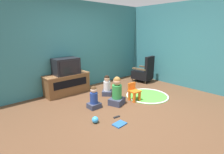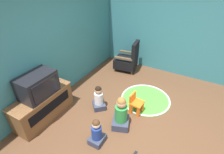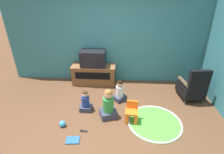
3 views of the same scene
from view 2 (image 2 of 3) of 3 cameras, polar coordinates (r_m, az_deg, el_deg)
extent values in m
plane|color=brown|center=(3.51, 7.05, -17.79)|extent=(30.00, 30.00, 0.00)
cube|color=teal|center=(3.73, -23.69, 8.01)|extent=(5.74, 0.12, 2.61)
cube|color=teal|center=(5.02, 25.29, 13.54)|extent=(0.12, 5.16, 2.61)
cube|color=brown|center=(3.85, -21.55, -8.77)|extent=(1.24, 0.45, 0.58)
cube|color=#90603A|center=(3.68, -22.41, -5.48)|extent=(1.26, 0.46, 0.02)
cube|color=black|center=(3.66, -19.37, -9.25)|extent=(0.99, 0.01, 0.21)
cube|color=black|center=(3.55, -23.14, -2.48)|extent=(0.69, 0.43, 0.45)
cube|color=black|center=(3.39, -20.76, -3.56)|extent=(0.57, 0.02, 0.35)
cylinder|color=brown|center=(5.61, 2.49, 4.43)|extent=(0.04, 0.04, 0.10)
cylinder|color=brown|center=(5.24, 0.91, 2.30)|extent=(0.04, 0.04, 0.10)
cylinder|color=brown|center=(5.49, 7.69, 3.47)|extent=(0.04, 0.04, 0.10)
cylinder|color=brown|center=(5.11, 6.45, 1.22)|extent=(0.04, 0.04, 0.10)
cube|color=black|center=(5.26, 4.46, 4.72)|extent=(0.61, 0.69, 0.28)
cube|color=black|center=(5.03, 7.62, 8.31)|extent=(0.51, 0.17, 0.53)
cube|color=brown|center=(5.35, 5.30, 8.06)|extent=(0.14, 0.53, 0.05)
cube|color=brown|center=(4.96, 3.80, 6.06)|extent=(0.14, 0.53, 0.05)
cylinder|color=orange|center=(3.74, 8.56, -11.03)|extent=(0.07, 0.07, 0.27)
cylinder|color=orange|center=(3.87, 9.86, -9.37)|extent=(0.07, 0.07, 0.27)
cylinder|color=orange|center=(3.79, 6.13, -10.04)|extent=(0.07, 0.07, 0.27)
cylinder|color=orange|center=(3.92, 7.50, -8.45)|extent=(0.07, 0.07, 0.27)
cube|color=orange|center=(3.75, 8.15, -8.38)|extent=(0.29, 0.27, 0.04)
cube|color=orange|center=(3.72, 6.75, -6.50)|extent=(0.24, 0.06, 0.18)
cylinder|color=green|center=(4.27, 10.87, -7.07)|extent=(1.17, 1.17, 0.01)
torus|color=silver|center=(4.27, 10.88, -7.02)|extent=(1.16, 1.16, 0.04)
cube|color=#33384C|center=(3.96, -4.24, -9.15)|extent=(0.39, 0.39, 0.13)
cylinder|color=silver|center=(3.83, -4.36, -6.91)|extent=(0.19, 0.19, 0.27)
sphere|color=tan|center=(3.70, -4.49, -4.39)|extent=(0.15, 0.15, 0.15)
sphere|color=black|center=(3.68, -4.51, -4.05)|extent=(0.14, 0.14, 0.14)
cube|color=#33384C|center=(3.33, -4.88, -19.64)|extent=(0.28, 0.24, 0.12)
cylinder|color=navy|center=(3.19, -5.04, -17.55)|extent=(0.18, 0.18, 0.26)
sphere|color=beige|center=(3.04, -5.23, -15.14)|extent=(0.15, 0.15, 0.15)
sphere|color=#472D19|center=(3.02, -5.25, -14.82)|extent=(0.13, 0.13, 0.13)
cube|color=#33384C|center=(3.56, 2.84, -14.64)|extent=(0.44, 0.42, 0.16)
cylinder|color=#2D8C3F|center=(3.39, 2.95, -11.80)|extent=(0.23, 0.23, 0.34)
sphere|color=tan|center=(3.21, 3.08, -8.50)|extent=(0.19, 0.19, 0.19)
sphere|color=olive|center=(3.19, 3.10, -8.05)|extent=(0.17, 0.17, 0.17)
camera|label=1|loc=(2.16, 116.20, -44.89)|focal=28.00mm
camera|label=3|loc=(3.21, 71.46, 10.08)|focal=28.00mm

